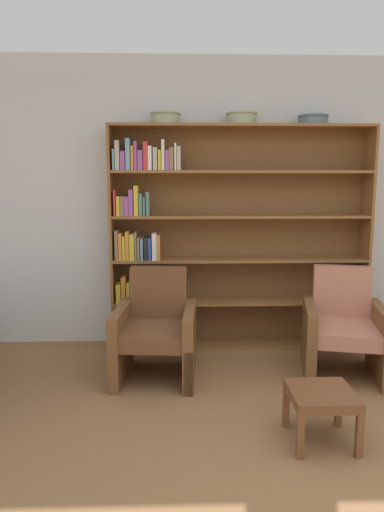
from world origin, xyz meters
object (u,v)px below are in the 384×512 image
object	(u,v)px
armchair_leather	(156,331)
armchair_cushioned	(343,329)
bookshelf	(214,240)
bowl_sage	(241,118)
bowl_terracotta	(166,118)
bowl_olive	(313,119)
footstool	(322,399)

from	to	relation	value
armchair_leather	armchair_cushioned	distance (m)	1.56
bookshelf	bowl_sage	bearing A→B (deg)	-4.62
bowl_terracotta	armchair_cushioned	size ratio (longest dim) A/B	0.33
bookshelf	armchair_leather	distance (m)	1.09
bowl_olive	footstool	xyz separation A→B (m)	(-0.37, -1.69, -1.88)
footstool	bowl_sage	bearing A→B (deg)	99.74
bowl_terracotta	bowl_olive	world-z (taller)	bowl_terracotta
armchair_leather	armchair_cushioned	size ratio (longest dim) A/B	1.00
armchair_leather	armchair_cushioned	bearing A→B (deg)	-175.76
bowl_sage	bowl_olive	size ratio (longest dim) A/B	1.05
bookshelf	bowl_terracotta	xyz separation A→B (m)	(-0.45, -0.02, 1.12)
bowl_terracotta	armchair_leather	bearing A→B (deg)	-96.62
bowl_olive	armchair_cushioned	size ratio (longest dim) A/B	0.32
bookshelf	armchair_leather	xyz separation A→B (m)	(-0.53, -0.68, -0.66)
armchair_leather	armchair_cushioned	world-z (taller)	same
bowl_sage	armchair_leather	xyz separation A→B (m)	(-0.77, -0.66, -1.78)
bowl_terracotta	armchair_leather	world-z (taller)	bowl_terracotta
bowl_terracotta	armchair_cushioned	bearing A→B (deg)	-24.20
armchair_leather	footstool	distance (m)	1.47
bowl_olive	armchair_cushioned	bearing A→B (deg)	-78.57
bowl_terracotta	footstool	bearing A→B (deg)	-59.92
bookshelf	bowl_olive	size ratio (longest dim) A/B	8.64
bookshelf	bowl_olive	world-z (taller)	bowl_olive
bowl_olive	armchair_cushioned	xyz separation A→B (m)	(0.13, -0.67, -1.77)
bowl_sage	bookshelf	bearing A→B (deg)	175.38
bowl_sage	bowl_olive	bearing A→B (deg)	0.00
armchair_leather	bookshelf	bearing A→B (deg)	-123.45
bowl_terracotta	footstool	world-z (taller)	bowl_terracotta
bowl_sage	armchair_leather	world-z (taller)	bowl_sage
bookshelf	bowl_terracotta	bearing A→B (deg)	-177.57
bowl_olive	footstool	size ratio (longest dim) A/B	0.73
bowl_sage	bowl_olive	distance (m)	0.66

